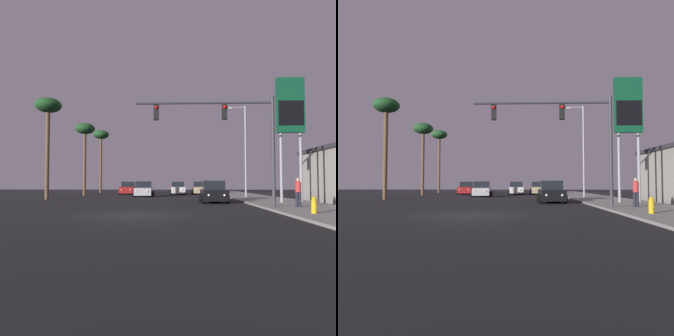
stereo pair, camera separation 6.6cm
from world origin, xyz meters
TOP-DOWN VIEW (x-y plane):
  - ground_plane at (0.00, 0.00)m, footprint 120.00×120.00m
  - sidewalk_right at (9.50, 10.00)m, footprint 5.00×60.00m
  - car_white at (2.03, 28.51)m, footprint 2.04×4.34m
  - car_red at (-4.57, 28.37)m, footprint 2.04×4.32m
  - car_black at (4.79, 10.17)m, footprint 2.04×4.31m
  - car_tan at (4.95, 28.68)m, footprint 2.04×4.32m
  - car_silver at (-1.69, 20.79)m, footprint 2.04×4.33m
  - traffic_light_mast at (5.23, 3.87)m, footprint 8.14×0.36m
  - street_lamp at (8.58, 16.98)m, footprint 1.74×0.24m
  - gas_station_sign at (10.17, 8.39)m, footprint 2.00×0.42m
  - fire_hydrant at (8.19, -0.25)m, footprint 0.24×0.34m
  - pedestrian_on_sidewalk at (8.98, 3.81)m, footprint 0.34×0.32m
  - palm_tree_near at (-9.81, 14.00)m, footprint 2.40×2.40m
  - palm_tree_far at (-9.67, 34.00)m, footprint 2.40×2.40m
  - palm_tree_mid at (-9.27, 24.00)m, footprint 2.40×2.40m

SIDE VIEW (x-z plane):
  - ground_plane at x=0.00m, z-range 0.00..0.00m
  - sidewalk_right at x=9.50m, z-range 0.00..0.12m
  - fire_hydrant at x=8.19m, z-range 0.11..0.87m
  - car_white at x=2.03m, z-range -0.08..1.60m
  - car_red at x=-4.57m, z-range -0.08..1.60m
  - car_black at x=4.79m, z-range -0.08..1.60m
  - car_tan at x=4.95m, z-range -0.08..1.60m
  - car_silver at x=-1.69m, z-range -0.08..1.60m
  - pedestrian_on_sidewalk at x=8.98m, z-range 0.20..1.87m
  - traffic_light_mast at x=5.23m, z-range 1.52..8.02m
  - street_lamp at x=8.58m, z-range 0.62..9.62m
  - gas_station_sign at x=10.17m, z-range 2.12..11.12m
  - palm_tree_mid at x=-9.27m, z-range 3.24..12.04m
  - palm_tree_near at x=-9.81m, z-range 3.42..12.70m
  - palm_tree_far at x=-9.67m, z-range 3.53..13.08m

